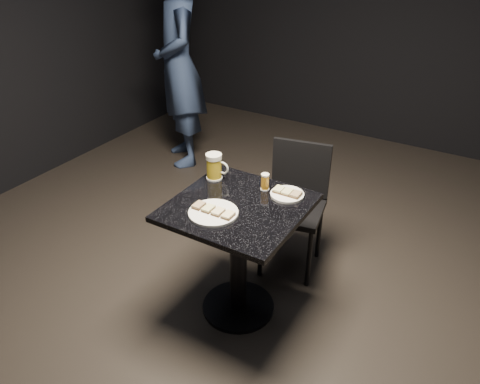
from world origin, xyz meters
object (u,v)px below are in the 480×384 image
plate_small (287,194)px  table (238,241)px  plate_large (213,213)px  patron (179,65)px  beer_mug (215,166)px  chair (295,199)px  beer_tumbler (265,182)px

plate_small → table: (-0.18, -0.22, -0.25)m
plate_large → patron: bearing=131.7°
beer_mug → table: bearing=-34.0°
plate_large → chair: bearing=79.5°
beer_mug → chair: (0.35, 0.42, -0.33)m
beer_mug → plate_small: bearing=5.0°
plate_large → patron: (-1.48, 1.66, 0.18)m
plate_small → beer_mug: beer_mug is taller
beer_mug → patron: bearing=133.6°
plate_large → beer_mug: size_ratio=1.66×
table → chair: size_ratio=0.87×
plate_large → chair: size_ratio=0.30×
table → beer_mug: (-0.27, 0.18, 0.32)m
plate_small → chair: bearing=106.3°
patron → beer_tumbler: (1.58, -1.29, -0.14)m
beer_mug → beer_tumbler: size_ratio=1.61×
beer_tumbler → chair: (0.03, 0.38, -0.30)m
plate_small → beer_mug: 0.46m
patron → beer_mug: 1.84m
plate_small → beer_tumbler: bearing=-179.3°
plate_small → chair: (-0.11, 0.38, -0.26)m
beer_tumbler → chair: size_ratio=0.11×
plate_small → table: 0.38m
plate_large → table: (0.06, 0.14, -0.25)m
beer_mug → plate_large: bearing=-57.6°
plate_small → patron: size_ratio=0.10×
plate_large → patron: patron is taller
table → chair: (0.07, 0.60, -0.01)m
plate_large → plate_small: same height
table → beer_mug: beer_mug is taller
patron → beer_mug: size_ratio=11.86×
plate_small → table: bearing=-129.4°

